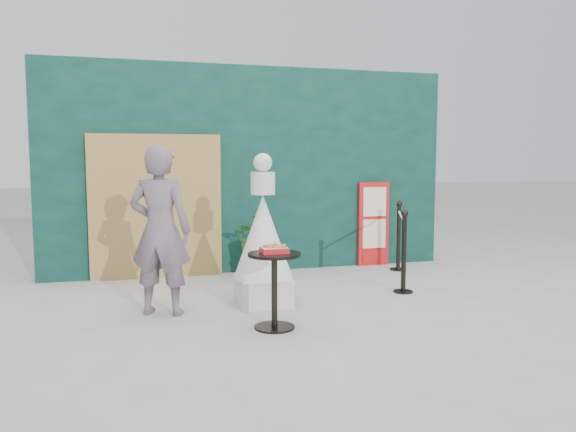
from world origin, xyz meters
name	(u,v)px	position (x,y,z in m)	size (l,w,h in m)	color
ground	(322,330)	(0.00, 0.00, 0.00)	(60.00, 60.00, 0.00)	#ADAAA5
back_wall	(251,170)	(0.00, 3.15, 1.50)	(6.00, 0.30, 3.00)	#092B25
bamboo_fence	(156,207)	(-1.40, 2.94, 1.00)	(1.80, 0.08, 2.00)	tan
woman	(160,230)	(-1.46, 1.02, 0.91)	(0.66, 0.43, 1.81)	slate
menu_board	(373,224)	(1.90, 2.95, 0.65)	(0.50, 0.07, 1.30)	red
statue	(263,244)	(-0.32, 1.11, 0.70)	(0.67, 0.67, 1.72)	silver
cafe_table	(274,278)	(-0.43, 0.19, 0.50)	(0.52, 0.52, 0.75)	black
food_basket	(274,249)	(-0.43, 0.19, 0.79)	(0.26, 0.19, 0.11)	red
planter	(254,241)	(-0.10, 2.60, 0.52)	(0.52, 0.45, 0.89)	brown
stanchion_barrier	(401,245)	(1.79, 1.83, 0.49)	(0.84, 1.54, 1.03)	black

